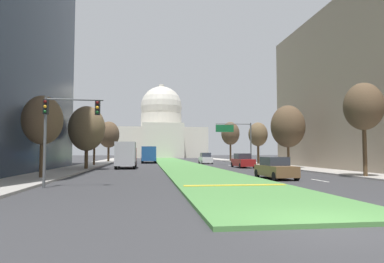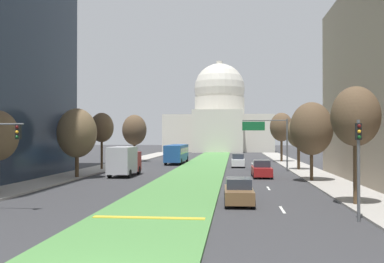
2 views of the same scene
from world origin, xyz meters
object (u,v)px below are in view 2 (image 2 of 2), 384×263
(street_tree_right_near, at_px, (355,117))
(sedan_midblock, at_px, (262,169))
(overhead_guide_sign, at_px, (270,134))
(street_tree_left_mid, at_px, (77,133))
(sedan_distant, at_px, (238,161))
(traffic_light_near_right, at_px, (359,157))
(city_bus, at_px, (177,152))
(capitol_building, at_px, (219,119))
(street_tree_left_far, at_px, (102,128))
(street_tree_right_distant, at_px, (281,127))
(street_tree_left_distant, at_px, (134,130))
(street_tree_right_far, at_px, (299,133))
(box_truck_delivery, at_px, (124,161))
(sedan_lead_stopped, at_px, (239,192))
(street_tree_right_mid, at_px, (311,129))

(street_tree_right_near, height_order, sedan_midblock, street_tree_right_near)
(sedan_midblock, bearing_deg, overhead_guide_sign, 79.15)
(street_tree_left_mid, bearing_deg, sedan_distant, 46.32)
(traffic_light_near_right, height_order, city_bus, traffic_light_near_right)
(capitol_building, relative_size, overhead_guide_sign, 4.62)
(capitol_building, distance_m, street_tree_left_far, 73.20)
(capitol_building, height_order, street_tree_right_distant, capitol_building)
(street_tree_left_mid, distance_m, street_tree_left_distant, 28.03)
(street_tree_right_far, height_order, box_truck_delivery, street_tree_right_far)
(traffic_light_near_right, bearing_deg, sedan_lead_stopped, 139.71)
(traffic_light_near_right, xyz_separation_m, city_bus, (-15.37, 44.00, -1.54))
(traffic_light_near_right, distance_m, street_tree_right_distant, 49.01)
(street_tree_left_mid, distance_m, street_tree_right_mid, 23.48)
(street_tree_right_far, xyz_separation_m, street_tree_right_distant, (-0.28, 16.85, 1.05))
(street_tree_left_mid, distance_m, street_tree_left_far, 10.51)
(street_tree_right_mid, distance_m, sedan_lead_stopped, 16.03)
(street_tree_right_mid, xyz_separation_m, sedan_lead_stopped, (-7.02, -13.76, -4.28))
(traffic_light_near_right, relative_size, box_truck_delivery, 0.81)
(street_tree_left_distant, bearing_deg, city_bus, -26.52)
(overhead_guide_sign, relative_size, sedan_midblock, 1.39)
(capitol_building, distance_m, sedan_midblock, 80.32)
(street_tree_left_distant, relative_size, sedan_distant, 1.78)
(capitol_building, relative_size, sedan_midblock, 6.41)
(street_tree_left_mid, xyz_separation_m, city_bus, (7.08, 24.13, -2.89))
(street_tree_right_mid, relative_size, street_tree_left_distant, 0.95)
(street_tree_right_near, height_order, street_tree_left_distant, street_tree_left_distant)
(overhead_guide_sign, xyz_separation_m, sedan_distant, (-3.88, 6.44, -3.79))
(overhead_guide_sign, bearing_deg, street_tree_right_mid, -76.38)
(overhead_guide_sign, bearing_deg, street_tree_left_mid, -151.82)
(street_tree_left_far, distance_m, box_truck_delivery, 9.90)
(capitol_building, distance_m, sedan_lead_stopped, 97.73)
(street_tree_left_distant, xyz_separation_m, box_truck_delivery, (4.95, -25.25, -3.68))
(traffic_light_near_right, relative_size, sedan_lead_stopped, 1.16)
(street_tree_left_distant, height_order, box_truck_delivery, street_tree_left_distant)
(capitol_building, relative_size, street_tree_left_distant, 3.78)
(street_tree_left_far, bearing_deg, sedan_distant, 21.89)
(street_tree_left_far, distance_m, sedan_lead_stopped, 30.86)
(street_tree_right_far, relative_size, box_truck_delivery, 1.05)
(street_tree_right_near, relative_size, sedan_lead_stopped, 1.67)
(street_tree_right_distant, bearing_deg, sedan_distant, -122.03)
(city_bus, bearing_deg, sedan_distant, -34.90)
(capitol_building, bearing_deg, overhead_guide_sign, -82.99)
(capitol_building, distance_m, street_tree_left_mid, 83.44)
(traffic_light_near_right, height_order, street_tree_right_distant, street_tree_right_distant)
(street_tree_left_far, xyz_separation_m, sedan_lead_stopped, (17.16, -25.22, -4.64))
(street_tree_right_far, distance_m, sedan_distant, 9.98)
(sedan_distant, bearing_deg, traffic_light_near_right, -81.19)
(street_tree_right_far, bearing_deg, sedan_distant, 145.21)
(capitol_building, bearing_deg, traffic_light_near_right, -84.04)
(traffic_light_near_right, xyz_separation_m, street_tree_left_mid, (-22.45, 19.87, 1.34))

